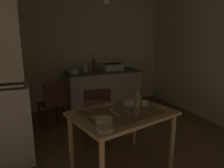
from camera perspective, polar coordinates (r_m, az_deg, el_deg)
ground_plane at (r=3.33m, az=-0.01°, el=-16.44°), size 5.25×5.25×0.00m
wall_back at (r=4.87m, az=-9.90°, el=8.21°), size 4.35×0.10×2.49m
wall_right at (r=4.29m, az=27.88°, el=6.25°), size 0.10×4.11×2.49m
counter_cabinet at (r=4.81m, az=-2.48°, el=-1.48°), size 1.67×0.64×0.86m
sink_basin at (r=4.80m, az=0.07°, el=4.69°), size 0.44×0.34×0.15m
hand_pump at (r=4.67m, az=-5.04°, el=5.54°), size 0.05×0.27×0.39m
mixing_bowl_counter at (r=4.47m, az=-10.42°, el=3.34°), size 0.26×0.26×0.08m
stoneware_crock at (r=4.59m, az=-7.35°, el=4.20°), size 0.10×0.10×0.16m
dining_table at (r=2.55m, az=2.81°, el=-9.65°), size 1.30×1.04×0.75m
chair_far_side at (r=3.12m, az=-4.37°, el=-8.57°), size 0.46×0.46×0.92m
chair_by_counter at (r=3.86m, az=-15.88°, el=-4.95°), size 0.50×0.50×0.88m
serving_bowl_wide at (r=2.75m, az=4.84°, el=-5.23°), size 0.17×0.17×0.05m
soup_bowl_small at (r=2.21m, az=-2.21°, el=-9.94°), size 0.18×0.18×0.05m
sauce_dish at (r=2.03m, az=-1.83°, el=-12.28°), size 0.17×0.17×0.04m
mug_tall at (r=2.76m, az=8.95°, el=-5.16°), size 0.08×0.08×0.06m
teacup_cream at (r=2.98m, az=7.34°, el=-3.63°), size 0.06×0.06×0.07m
glass_bottle at (r=2.38m, az=6.83°, el=-5.96°), size 0.07×0.07×0.28m
table_knife at (r=2.49m, az=0.73°, el=-7.79°), size 0.03×0.22×0.00m
teaspoon_near_bowl at (r=2.54m, az=4.07°, el=-7.36°), size 0.03×0.14×0.00m
teaspoon_by_cup at (r=2.77m, az=-0.62°, el=-5.60°), size 0.15×0.06×0.00m
serving_spoon at (r=2.38m, az=-3.89°, el=-8.84°), size 0.14×0.07×0.00m
pendant_bulb at (r=2.97m, az=-1.43°, el=21.73°), size 0.08×0.08×0.08m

